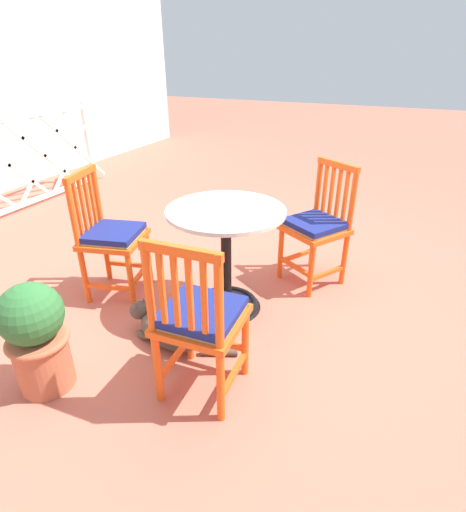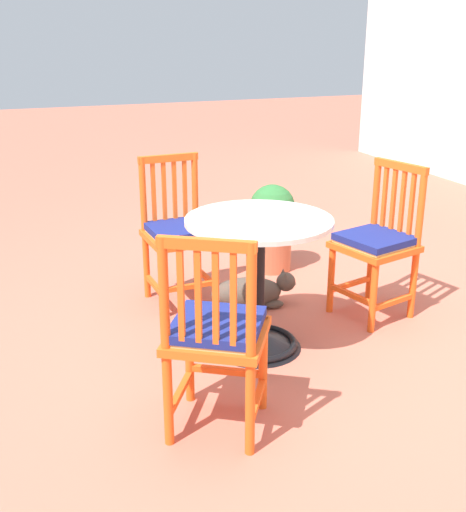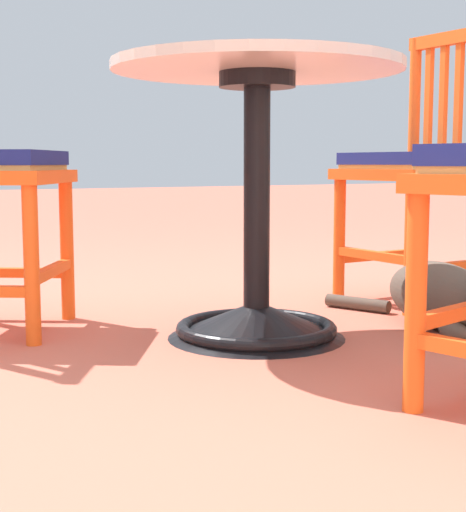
{
  "view_description": "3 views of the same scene",
  "coord_description": "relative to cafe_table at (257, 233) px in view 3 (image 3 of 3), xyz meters",
  "views": [
    {
      "loc": [
        -2.28,
        -0.98,
        1.62
      ],
      "look_at": [
        0.05,
        0.06,
        0.31
      ],
      "focal_mm": 28.34,
      "sensor_mm": 36.0,
      "label": 1
    },
    {
      "loc": [
        2.72,
        -1.22,
        1.64
      ],
      "look_at": [
        -0.2,
        -0.08,
        0.52
      ],
      "focal_mm": 44.71,
      "sensor_mm": 36.0,
      "label": 2
    },
    {
      "loc": [
        0.94,
        1.78,
        0.47
      ],
      "look_at": [
        -0.07,
        -0.01,
        0.22
      ],
      "focal_mm": 54.16,
      "sensor_mm": 36.0,
      "label": 3
    }
  ],
  "objects": [
    {
      "name": "ground_plane",
      "position": [
        0.12,
        -0.03,
        -0.28
      ],
      "size": [
        24.0,
        24.0,
        0.0
      ],
      "primitive_type": "plane",
      "color": "#BC604C"
    },
    {
      "name": "cafe_table",
      "position": [
        0.0,
        0.0,
        0.0
      ],
      "size": [
        0.76,
        0.76,
        0.73
      ],
      "color": "black",
      "rests_on": "ground_plane"
    },
    {
      "name": "orange_chair_at_corner",
      "position": [
        -0.76,
        -0.21,
        0.16
      ],
      "size": [
        0.42,
        0.42,
        0.91
      ],
      "color": "#EA5619",
      "rests_on": "ground_plane"
    },
    {
      "name": "tabby_cat",
      "position": [
        -0.51,
        0.19,
        -0.19
      ],
      "size": [
        0.29,
        0.75,
        0.23
      ],
      "color": "#4C4238",
      "rests_on": "ground_plane"
    }
  ]
}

